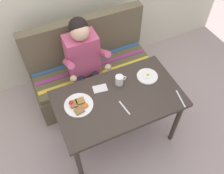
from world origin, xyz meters
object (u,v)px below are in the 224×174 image
person (85,60)px  plate_eggs (147,76)px  couch (92,71)px  fork (125,108)px  napkin (100,89)px  coffee_mug (120,80)px  knife (181,99)px  plate_breakfast (79,105)px  table (118,103)px

person → plate_eggs: bearing=-43.6°
couch → fork: (0.00, -0.89, 0.40)m
fork → napkin: bearing=104.2°
coffee_mug → plate_eggs: bearing=-7.5°
knife → person: bearing=137.5°
coffee_mug → knife: coffee_mug is taller
napkin → knife: 0.77m
plate_breakfast → coffee_mug: 0.47m
table → fork: fork is taller
table → napkin: bearing=124.5°
couch → person: 0.46m
person → plate_breakfast: size_ratio=4.52×
table → couch: (0.00, 0.76, -0.32)m
person → knife: bearing=-52.4°
plate_eggs → table: bearing=-162.6°
plate_eggs → coffee_mug: 0.30m
person → plate_breakfast: bearing=-115.7°
plate_eggs → couch: bearing=120.1°
plate_eggs → coffee_mug: coffee_mug is taller
table → couch: bearing=90.0°
couch → napkin: couch is taller
table → couch: couch is taller
couch → person: person is taller
napkin → fork: (0.12, -0.30, -0.00)m
couch → coffee_mug: 0.76m
napkin → knife: size_ratio=0.69×
plate_breakfast → napkin: 0.28m
couch → plate_breakfast: size_ratio=5.36×
fork → knife: bearing=-21.6°
knife → couch: bearing=127.3°
table → fork: size_ratio=7.06×
person → fork: person is taller
couch → plate_eggs: (0.37, -0.65, 0.41)m
table → napkin: 0.22m
person → fork: bearing=-80.0°
plate_eggs → knife: (0.15, -0.37, -0.01)m
plate_eggs → knife: 0.40m
plate_breakfast → knife: (0.90, -0.32, -0.01)m
plate_breakfast → fork: plate_breakfast is taller
napkin → fork: bearing=-67.7°
fork → coffee_mug: bearing=66.3°
person → knife: 1.06m
table → fork: bearing=-88.0°
person → napkin: 0.42m
knife → table: bearing=164.4°
table → person: size_ratio=0.99×
table → napkin: napkin is taller
plate_eggs → napkin: size_ratio=1.54×
table → plate_eggs: size_ratio=5.68×
fork → knife: 0.54m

